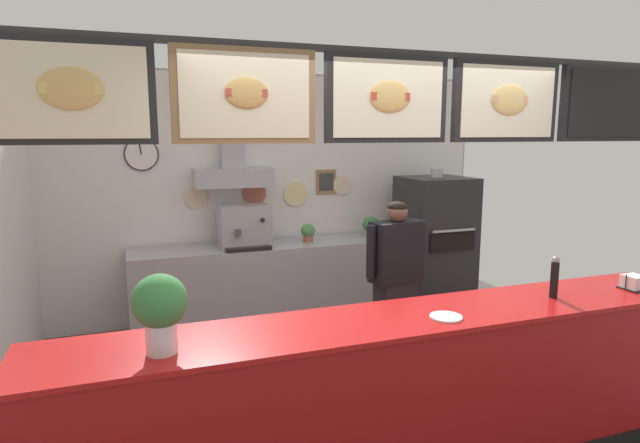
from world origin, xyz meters
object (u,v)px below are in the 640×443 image
object	(u,v)px
condiment_plate	(446,317)
potted_sage	(308,232)
shop_worker	(396,281)
pizza_oven	(434,247)
potted_oregano	(371,226)
basil_vase	(160,309)
pepper_grinder	(554,277)
napkin_holder	(634,283)
espresso_machine	(244,227)

from	to	relation	value
condiment_plate	potted_sage	bearing A→B (deg)	88.48
condiment_plate	shop_worker	bearing A→B (deg)	73.59
pizza_oven	potted_oregano	world-z (taller)	pizza_oven
potted_sage	condiment_plate	world-z (taller)	potted_sage
pizza_oven	basil_vase	xyz separation A→B (m)	(-3.12, -2.52, 0.43)
basil_vase	pepper_grinder	bearing A→B (deg)	1.31
potted_sage	basil_vase	distance (m)	3.27
potted_sage	napkin_holder	world-z (taller)	napkin_holder
potted_sage	potted_oregano	distance (m)	0.77
pepper_grinder	napkin_holder	xyz separation A→B (m)	(0.67, -0.04, -0.09)
napkin_holder	basil_vase	xyz separation A→B (m)	(-3.18, -0.02, 0.18)
shop_worker	pizza_oven	bearing A→B (deg)	-143.61
shop_worker	condiment_plate	size ratio (longest dim) A/B	7.85
potted_oregano	shop_worker	bearing A→B (deg)	-106.54
potted_oregano	pepper_grinder	world-z (taller)	pepper_grinder
pepper_grinder	napkin_holder	world-z (taller)	pepper_grinder
condiment_plate	basil_vase	xyz separation A→B (m)	(-1.61, 0.04, 0.22)
napkin_holder	pizza_oven	bearing A→B (deg)	91.26
shop_worker	condiment_plate	distance (m)	1.51
condiment_plate	espresso_machine	bearing A→B (deg)	102.71
pizza_oven	basil_vase	size ratio (longest dim) A/B	4.21
espresso_machine	pepper_grinder	bearing A→B (deg)	-60.69
shop_worker	potted_oregano	bearing A→B (deg)	-116.24
pizza_oven	espresso_machine	size ratio (longest dim) A/B	3.28
potted_sage	pepper_grinder	xyz separation A→B (m)	(0.82, -2.74, 0.13)
pizza_oven	shop_worker	size ratio (longest dim) A/B	1.13
shop_worker	basil_vase	world-z (taller)	shop_worker
shop_worker	condiment_plate	world-z (taller)	shop_worker
pizza_oven	espresso_machine	xyz separation A→B (m)	(-2.14, 0.25, 0.32)
condiment_plate	napkin_holder	world-z (taller)	napkin_holder
basil_vase	napkin_holder	bearing A→B (deg)	0.36
potted_sage	pepper_grinder	world-z (taller)	pepper_grinder
potted_oregano	pepper_grinder	xyz separation A→B (m)	(0.05, -2.75, 0.11)
shop_worker	basil_vase	distance (m)	2.51
pizza_oven	napkin_holder	xyz separation A→B (m)	(0.06, -2.50, 0.25)
pepper_grinder	espresso_machine	bearing A→B (deg)	119.31
potted_sage	napkin_holder	size ratio (longest dim) A/B	1.24
espresso_machine	condiment_plate	world-z (taller)	espresso_machine
potted_oregano	condiment_plate	xyz separation A→B (m)	(-0.84, -2.85, -0.03)
shop_worker	espresso_machine	world-z (taller)	shop_worker
napkin_holder	potted_oregano	bearing A→B (deg)	104.50
pizza_oven	potted_sage	distance (m)	1.47
pizza_oven	espresso_machine	bearing A→B (deg)	173.24
potted_sage	pepper_grinder	distance (m)	2.86
potted_sage	napkin_holder	distance (m)	3.15
shop_worker	basil_vase	bearing A→B (deg)	24.69
pizza_oven	potted_oregano	distance (m)	0.76
shop_worker	condiment_plate	xyz separation A→B (m)	(-0.42, -1.44, 0.21)
potted_sage	basil_vase	bearing A→B (deg)	-121.17
pizza_oven	shop_worker	xyz separation A→B (m)	(-1.09, -1.13, -0.00)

